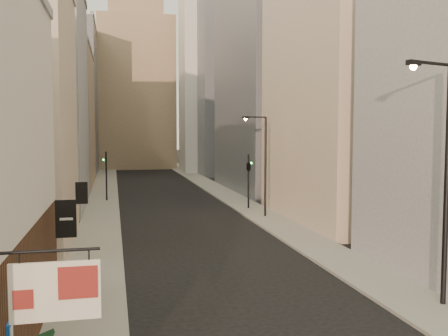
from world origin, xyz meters
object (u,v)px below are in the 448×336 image
clock_tower (136,76)px  streetlamp_mid (263,160)px  streetlamp_near (443,170)px  traffic_light_right (249,167)px  traffic_light_left (106,168)px  white_tower (205,63)px

clock_tower → streetlamp_mid: size_ratio=5.47×
streetlamp_near → streetlamp_mid: streetlamp_near is taller
streetlamp_near → traffic_light_right: size_ratio=1.93×
clock_tower → streetlamp_near: (8.13, -81.24, -12.12)m
streetlamp_mid → clock_tower: bearing=85.2°
streetlamp_near → traffic_light_right: (-0.82, 25.66, -1.63)m
traffic_light_left → streetlamp_mid: bearing=147.6°
traffic_light_left → white_tower: bearing=-103.7°
clock_tower → streetlamp_mid: (7.35, -59.86, -12.95)m
streetlamp_near → traffic_light_left: streetlamp_near is taller
white_tower → traffic_light_right: 44.26m
streetlamp_mid → traffic_light_right: (-0.04, 4.29, -0.81)m
white_tower → streetlamp_mid: size_ratio=5.06×
clock_tower → white_tower: clock_tower is taller
clock_tower → traffic_light_right: bearing=-82.5°
streetlamp_mid → traffic_light_left: streetlamp_mid is taller
clock_tower → traffic_light_left: size_ratio=8.98×
white_tower → traffic_light_right: bearing=-95.1°
streetlamp_near → traffic_light_right: 25.73m
traffic_light_right → traffic_light_left: bearing=-47.2°
white_tower → traffic_light_left: white_tower is taller
streetlamp_mid → traffic_light_right: size_ratio=1.64×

